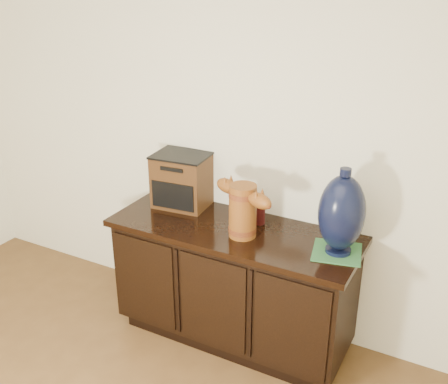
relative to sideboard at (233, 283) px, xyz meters
The scene contains 6 objects.
sideboard is the anchor object (origin of this frame).
terracotta_vessel 0.55m from the sideboard, 33.85° to the right, with size 0.42×0.23×0.30m.
tv_radio 0.70m from the sideboard, 161.90° to the left, with size 0.36×0.30×0.33m.
green_mat 0.71m from the sideboard, ahead, with size 0.25×0.25×0.01m, color #316C38.
lamp_base 0.85m from the sideboard, ahead, with size 0.29×0.29×0.47m.
spray_can 0.48m from the sideboard, 50.36° to the left, with size 0.06×0.06×0.17m.
Camera 1 is at (1.21, -0.16, 2.13)m, focal length 42.00 mm.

